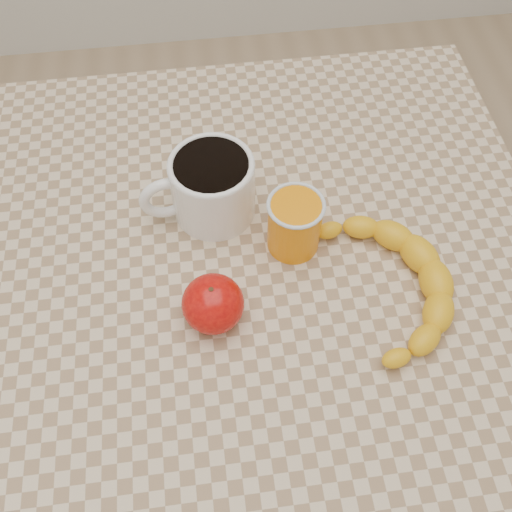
{
  "coord_description": "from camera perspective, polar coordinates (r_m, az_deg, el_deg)",
  "views": [
    {
      "loc": [
        -0.05,
        -0.39,
        1.38
      ],
      "look_at": [
        0.0,
        0.0,
        0.77
      ],
      "focal_mm": 40.0,
      "sensor_mm": 36.0,
      "label": 1
    }
  ],
  "objects": [
    {
      "name": "orange_juice_glass",
      "position": [
        0.73,
        3.87,
        3.23
      ],
      "size": [
        0.07,
        0.07,
        0.09
      ],
      "color": "orange",
      "rests_on": "table"
    },
    {
      "name": "ground",
      "position": [
        1.43,
        0.0,
        -16.94
      ],
      "size": [
        3.0,
        3.0,
        0.0
      ],
      "primitive_type": "plane",
      "color": "tan",
      "rests_on": "ground"
    },
    {
      "name": "apple",
      "position": [
        0.68,
        -4.33,
        -4.78
      ],
      "size": [
        0.08,
        0.08,
        0.07
      ],
      "color": "#930406",
      "rests_on": "table"
    },
    {
      "name": "banana",
      "position": [
        0.72,
        13.44,
        -2.63
      ],
      "size": [
        0.2,
        0.27,
        0.04
      ],
      "primitive_type": null,
      "rotation": [
        0.0,
        0.0,
        0.04
      ],
      "color": "yellow",
      "rests_on": "table"
    },
    {
      "name": "table",
      "position": [
        0.82,
        0.0,
        -4.03
      ],
      "size": [
        0.8,
        0.8,
        0.75
      ],
      "color": "beige",
      "rests_on": "ground"
    },
    {
      "name": "coffee_mug",
      "position": [
        0.76,
        -4.58,
        7.04
      ],
      "size": [
        0.16,
        0.13,
        0.09
      ],
      "color": "white",
      "rests_on": "table"
    }
  ]
}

